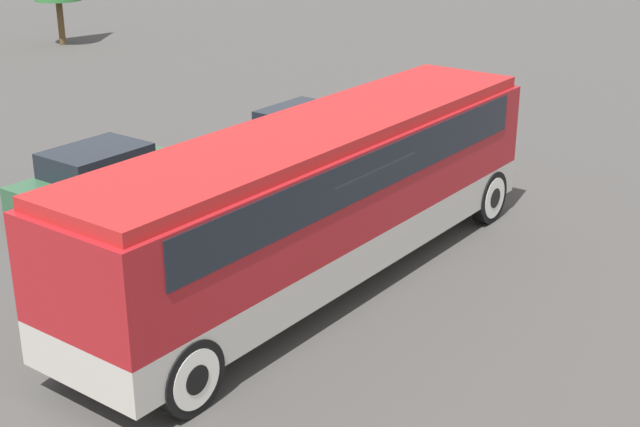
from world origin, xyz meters
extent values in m
plane|color=#423F3D|center=(0.00, 0.00, 0.00)|extent=(120.00, 120.00, 0.00)
cube|color=#B7B2A8|center=(0.00, 0.00, 0.85)|extent=(11.30, 2.41, 0.72)
cube|color=maroon|center=(0.00, 0.00, 2.05)|extent=(11.30, 2.41, 1.67)
cube|color=black|center=(0.00, 0.00, 2.46)|extent=(9.94, 2.45, 0.75)
cube|color=#B21E1E|center=(0.00, 0.00, 2.99)|extent=(11.07, 2.22, 0.22)
cube|color=maroon|center=(5.50, 0.00, 1.81)|extent=(0.36, 2.31, 1.91)
cylinder|color=black|center=(4.71, -1.10, 0.58)|extent=(1.17, 0.28, 1.17)
cylinder|color=silver|center=(4.71, -1.10, 0.58)|extent=(0.91, 0.30, 0.91)
cylinder|color=black|center=(4.71, -1.10, 0.58)|extent=(0.44, 0.32, 0.44)
cylinder|color=black|center=(4.71, 1.10, 0.58)|extent=(1.17, 0.28, 1.17)
cylinder|color=silver|center=(4.71, 1.10, 0.58)|extent=(0.91, 0.30, 0.91)
cylinder|color=black|center=(4.71, 1.10, 0.58)|extent=(0.44, 0.32, 0.44)
cylinder|color=black|center=(-4.54, -1.10, 0.58)|extent=(1.17, 0.28, 1.17)
cylinder|color=silver|center=(-4.54, -1.10, 0.58)|extent=(0.91, 0.30, 0.91)
cylinder|color=black|center=(-4.54, -1.10, 0.58)|extent=(0.44, 0.32, 0.44)
cylinder|color=black|center=(-4.54, 1.10, 0.58)|extent=(1.17, 0.28, 1.17)
cylinder|color=silver|center=(-4.54, 1.10, 0.58)|extent=(0.91, 0.30, 0.91)
cylinder|color=black|center=(-4.54, 1.10, 0.58)|extent=(0.44, 0.32, 0.44)
cube|color=black|center=(5.86, 4.90, 0.59)|extent=(4.03, 1.75, 0.70)
cube|color=black|center=(5.70, 4.90, 1.20)|extent=(2.10, 1.58, 0.51)
cylinder|color=black|center=(7.42, 4.11, 0.33)|extent=(0.66, 0.22, 0.66)
cylinder|color=black|center=(7.42, 4.11, 0.33)|extent=(0.25, 0.26, 0.25)
cylinder|color=black|center=(7.42, 5.69, 0.33)|extent=(0.66, 0.22, 0.66)
cylinder|color=black|center=(7.42, 5.69, 0.33)|extent=(0.25, 0.26, 0.25)
cylinder|color=black|center=(4.31, 4.11, 0.33)|extent=(0.66, 0.22, 0.66)
cylinder|color=black|center=(4.31, 4.11, 0.33)|extent=(0.25, 0.26, 0.25)
cylinder|color=black|center=(4.31, 5.69, 0.33)|extent=(0.66, 0.22, 0.66)
cylinder|color=black|center=(4.31, 5.69, 0.33)|extent=(0.25, 0.26, 0.25)
cube|color=#2D5638|center=(0.44, 6.59, 0.51)|extent=(4.29, 1.75, 0.56)
cube|color=black|center=(0.27, 6.59, 1.08)|extent=(2.23, 1.58, 0.58)
cylinder|color=black|center=(2.15, 5.80, 0.31)|extent=(0.63, 0.22, 0.63)
cylinder|color=black|center=(2.15, 5.80, 0.31)|extent=(0.24, 0.26, 0.24)
cylinder|color=black|center=(2.15, 7.37, 0.31)|extent=(0.63, 0.22, 0.63)
cylinder|color=black|center=(2.15, 7.37, 0.31)|extent=(0.24, 0.26, 0.24)
cylinder|color=black|center=(-1.27, 5.80, 0.31)|extent=(0.63, 0.22, 0.63)
cylinder|color=black|center=(-1.27, 5.80, 0.31)|extent=(0.24, 0.26, 0.24)
cylinder|color=black|center=(-1.27, 7.37, 0.31)|extent=(0.63, 0.22, 0.63)
cylinder|color=black|center=(-1.27, 7.37, 0.31)|extent=(0.24, 0.26, 0.24)
cylinder|color=brown|center=(12.75, 23.85, 0.97)|extent=(0.28, 0.28, 1.93)
camera|label=1|loc=(-12.15, -9.10, 7.27)|focal=50.00mm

